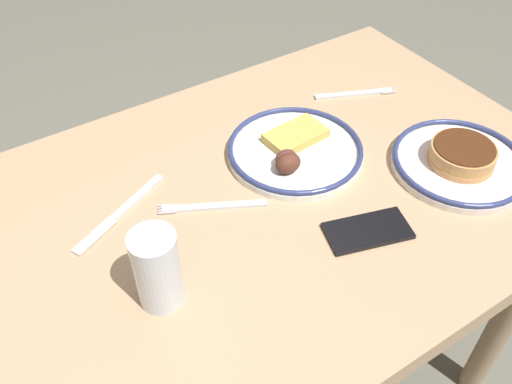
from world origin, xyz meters
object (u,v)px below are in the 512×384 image
at_px(plate_center_pancakes, 460,161).
at_px(cell_phone, 368,231).
at_px(drinking_glass, 158,272).
at_px(fork_far, 356,94).
at_px(plate_near_main, 295,150).
at_px(butter_knife, 121,212).
at_px(fork_near, 212,206).

height_order(plate_center_pancakes, cell_phone, plate_center_pancakes).
bearing_deg(drinking_glass, fork_far, -156.74).
bearing_deg(plate_center_pancakes, plate_near_main, -39.32).
xyz_separation_m(plate_center_pancakes, butter_knife, (0.59, -0.24, -0.01)).
relative_size(plate_near_main, drinking_glass, 1.95).
bearing_deg(plate_near_main, butter_knife, -6.30).
bearing_deg(drinking_glass, cell_phone, 168.83).
bearing_deg(fork_near, fork_far, -163.31).
relative_size(cell_phone, fork_near, 0.80).
bearing_deg(plate_center_pancakes, fork_near, -19.93).
distance_m(plate_center_pancakes, drinking_glass, 0.61).
bearing_deg(plate_center_pancakes, cell_phone, 7.09).
height_order(plate_near_main, fork_far, plate_near_main).
relative_size(plate_near_main, plate_center_pancakes, 1.04).
xyz_separation_m(fork_near, butter_knife, (0.14, -0.07, -0.00)).
bearing_deg(fork_far, fork_near, 16.69).
xyz_separation_m(drinking_glass, fork_far, (-0.60, -0.26, -0.06)).
distance_m(cell_phone, butter_knife, 0.43).
height_order(fork_near, butter_knife, same).
relative_size(drinking_glass, fork_far, 0.78).
distance_m(cell_phone, fork_far, 0.41).
xyz_separation_m(plate_center_pancakes, drinking_glass, (0.61, -0.04, 0.04)).
height_order(plate_center_pancakes, fork_far, plate_center_pancakes).
bearing_deg(cell_phone, fork_near, -28.49).
bearing_deg(cell_phone, fork_far, -110.70).
bearing_deg(cell_phone, plate_near_main, -76.43).
height_order(cell_phone, butter_knife, cell_phone).
bearing_deg(fork_near, plate_near_main, -170.01).
bearing_deg(cell_phone, butter_knife, -22.06).
bearing_deg(drinking_glass, plate_center_pancakes, 176.47).
xyz_separation_m(plate_center_pancakes, fork_near, (0.45, -0.16, -0.01)).
relative_size(plate_center_pancakes, butter_knife, 1.24).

